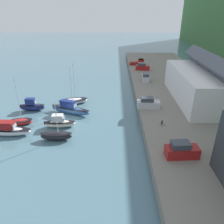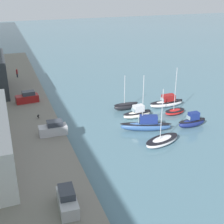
{
  "view_description": "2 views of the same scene",
  "coord_description": "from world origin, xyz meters",
  "px_view_note": "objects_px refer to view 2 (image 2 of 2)",
  "views": [
    {
      "loc": [
        36.58,
        8.56,
        18.97
      ],
      "look_at": [
        2.0,
        8.04,
        2.43
      ],
      "focal_mm": 35.0,
      "sensor_mm": 36.0,
      "label": 1
    },
    {
      "loc": [
        -44.15,
        20.96,
        23.22
      ],
      "look_at": [
        3.95,
        3.45,
        1.43
      ],
      "focal_mm": 50.0,
      "sensor_mm": 36.0,
      "label": 2
    }
  ],
  "objects_px": {
    "moored_boat_2": "(137,113)",
    "person_on_quay": "(17,73)",
    "moored_boat_4": "(192,122)",
    "parked_car_1": "(27,98)",
    "parked_car_0": "(53,129)",
    "parked_car_2": "(67,200)",
    "moored_boat_5": "(175,111)",
    "moored_boat_6": "(167,102)",
    "moored_boat_3": "(126,106)",
    "moored_boat_1": "(146,125)",
    "moored_boat_0": "(162,141)",
    "dog_on_quay": "(38,116)"
  },
  "relations": [
    {
      "from": "moored_boat_2",
      "to": "person_on_quay",
      "type": "relative_size",
      "value": 2.62
    },
    {
      "from": "moored_boat_4",
      "to": "person_on_quay",
      "type": "xyz_separation_m",
      "value": [
        34.98,
        25.95,
        1.78
      ]
    },
    {
      "from": "parked_car_1",
      "to": "person_on_quay",
      "type": "distance_m",
      "value": 17.88
    },
    {
      "from": "parked_car_0",
      "to": "parked_car_2",
      "type": "xyz_separation_m",
      "value": [
        -17.0,
        1.63,
        0.0
      ]
    },
    {
      "from": "moored_boat_2",
      "to": "moored_boat_5",
      "type": "height_order",
      "value": "moored_boat_5"
    },
    {
      "from": "parked_car_0",
      "to": "moored_boat_6",
      "type": "bearing_deg",
      "value": -71.12
    },
    {
      "from": "moored_boat_3",
      "to": "moored_boat_6",
      "type": "bearing_deg",
      "value": -100.37
    },
    {
      "from": "moored_boat_1",
      "to": "moored_boat_4",
      "type": "xyz_separation_m",
      "value": [
        -1.34,
        -8.0,
        -0.05
      ]
    },
    {
      "from": "moored_boat_0",
      "to": "moored_boat_2",
      "type": "bearing_deg",
      "value": -20.58
    },
    {
      "from": "moored_boat_1",
      "to": "dog_on_quay",
      "type": "height_order",
      "value": "moored_boat_1"
    },
    {
      "from": "moored_boat_4",
      "to": "parked_car_1",
      "type": "xyz_separation_m",
      "value": [
        17.11,
        25.4,
        1.6
      ]
    },
    {
      "from": "moored_boat_3",
      "to": "parked_car_1",
      "type": "height_order",
      "value": "moored_boat_3"
    },
    {
      "from": "moored_boat_6",
      "to": "parked_car_2",
      "type": "relative_size",
      "value": 1.66
    },
    {
      "from": "moored_boat_1",
      "to": "moored_boat_4",
      "type": "relative_size",
      "value": 1.83
    },
    {
      "from": "moored_boat_6",
      "to": "parked_car_2",
      "type": "bearing_deg",
      "value": 134.37
    },
    {
      "from": "moored_boat_4",
      "to": "moored_boat_2",
      "type": "bearing_deg",
      "value": 45.0
    },
    {
      "from": "moored_boat_1",
      "to": "moored_boat_3",
      "type": "bearing_deg",
      "value": 17.85
    },
    {
      "from": "parked_car_0",
      "to": "dog_on_quay",
      "type": "distance_m",
      "value": 6.87
    },
    {
      "from": "dog_on_quay",
      "to": "moored_boat_1",
      "type": "bearing_deg",
      "value": 175.11
    },
    {
      "from": "moored_boat_0",
      "to": "dog_on_quay",
      "type": "height_order",
      "value": "moored_boat_0"
    },
    {
      "from": "moored_boat_3",
      "to": "moored_boat_2",
      "type": "bearing_deg",
      "value": -174.31
    },
    {
      "from": "moored_boat_0",
      "to": "moored_boat_1",
      "type": "height_order",
      "value": "moored_boat_1"
    },
    {
      "from": "moored_boat_4",
      "to": "moored_boat_6",
      "type": "xyz_separation_m",
      "value": [
        9.55,
        -0.47,
        -0.07
      ]
    },
    {
      "from": "parked_car_0",
      "to": "dog_on_quay",
      "type": "height_order",
      "value": "parked_car_0"
    },
    {
      "from": "moored_boat_0",
      "to": "moored_boat_3",
      "type": "xyz_separation_m",
      "value": [
        14.65,
        -0.11,
        0.15
      ]
    },
    {
      "from": "moored_boat_5",
      "to": "dog_on_quay",
      "type": "xyz_separation_m",
      "value": [
        2.94,
        24.66,
        1.57
      ]
    },
    {
      "from": "parked_car_0",
      "to": "person_on_quay",
      "type": "height_order",
      "value": "parked_car_0"
    },
    {
      "from": "moored_boat_6",
      "to": "parked_car_0",
      "type": "distance_m",
      "value": 24.86
    },
    {
      "from": "dog_on_quay",
      "to": "moored_boat_5",
      "type": "bearing_deg",
      "value": -167.6
    },
    {
      "from": "parked_car_2",
      "to": "person_on_quay",
      "type": "relative_size",
      "value": 2.01
    },
    {
      "from": "moored_boat_0",
      "to": "moored_boat_5",
      "type": "relative_size",
      "value": 1.01
    },
    {
      "from": "parked_car_0",
      "to": "moored_boat_5",
      "type": "bearing_deg",
      "value": -79.57
    },
    {
      "from": "moored_boat_5",
      "to": "person_on_quay",
      "type": "relative_size",
      "value": 4.16
    },
    {
      "from": "parked_car_0",
      "to": "dog_on_quay",
      "type": "xyz_separation_m",
      "value": [
        6.71,
        1.39,
        -0.46
      ]
    },
    {
      "from": "moored_boat_5",
      "to": "moored_boat_0",
      "type": "bearing_deg",
      "value": 131.45
    },
    {
      "from": "moored_boat_3",
      "to": "person_on_quay",
      "type": "distance_m",
      "value": 30.31
    },
    {
      "from": "moored_boat_4",
      "to": "moored_boat_6",
      "type": "relative_size",
      "value": 0.73
    },
    {
      "from": "moored_boat_3",
      "to": "moored_boat_1",
      "type": "bearing_deg",
      "value": 177.05
    },
    {
      "from": "moored_boat_4",
      "to": "parked_car_2",
      "type": "distance_m",
      "value": 29.01
    },
    {
      "from": "moored_boat_5",
      "to": "parked_car_1",
      "type": "relative_size",
      "value": 2.06
    },
    {
      "from": "moored_boat_3",
      "to": "parked_car_1",
      "type": "xyz_separation_m",
      "value": [
        6.19,
        17.77,
        1.82
      ]
    },
    {
      "from": "moored_boat_2",
      "to": "moored_boat_5",
      "type": "relative_size",
      "value": 0.63
    },
    {
      "from": "moored_boat_4",
      "to": "parked_car_0",
      "type": "height_order",
      "value": "parked_car_0"
    },
    {
      "from": "moored_boat_2",
      "to": "parked_car_0",
      "type": "relative_size",
      "value": 1.32
    },
    {
      "from": "moored_boat_0",
      "to": "moored_boat_3",
      "type": "height_order",
      "value": "moored_boat_0"
    },
    {
      "from": "moored_boat_5",
      "to": "parked_car_0",
      "type": "bearing_deg",
      "value": 90.15
    },
    {
      "from": "moored_boat_4",
      "to": "dog_on_quay",
      "type": "relative_size",
      "value": 5.93
    },
    {
      "from": "moored_boat_6",
      "to": "moored_boat_5",
      "type": "bearing_deg",
      "value": 174.67
    },
    {
      "from": "moored_boat_4",
      "to": "parked_car_1",
      "type": "relative_size",
      "value": 1.2
    },
    {
      "from": "moored_boat_0",
      "to": "parked_car_2",
      "type": "xyz_separation_m",
      "value": [
        -11.24,
        17.05,
        1.97
      ]
    }
  ]
}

